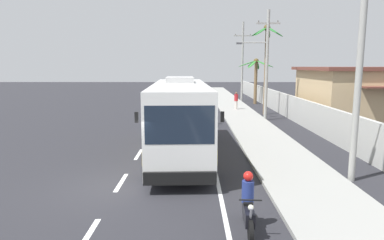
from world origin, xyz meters
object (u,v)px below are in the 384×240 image
(pedestrian_near_kerb, at_px, (236,100))
(palm_nearest, at_px, (256,72))
(utility_pole_far, at_px, (242,61))
(palm_second, at_px, (266,51))
(utility_pole_mid, at_px, (266,63))
(coach_bus_foreground, at_px, (180,115))
(utility_pole_nearest, at_px, (359,47))
(motorcycle_beside_bus, at_px, (210,116))
(motorcycle_trailing, at_px, (248,207))

(pedestrian_near_kerb, distance_m, palm_nearest, 7.15)
(pedestrian_near_kerb, height_order, utility_pole_far, utility_pole_far)
(utility_pole_far, distance_m, palm_second, 11.44)
(utility_pole_mid, xyz_separation_m, utility_pole_far, (0.23, 14.60, 0.37))
(coach_bus_foreground, relative_size, utility_pole_nearest, 1.17)
(motorcycle_beside_bus, distance_m, utility_pole_far, 18.04)
(coach_bus_foreground, distance_m, motorcycle_beside_bus, 8.67)
(utility_pole_mid, bearing_deg, utility_pole_far, 89.12)
(utility_pole_far, xyz_separation_m, palm_nearest, (1.16, -2.74, -1.31))
(motorcycle_beside_bus, xyz_separation_m, palm_second, (5.11, 5.49, 4.86))
(motorcycle_beside_bus, distance_m, utility_pole_nearest, 13.84)
(coach_bus_foreground, xyz_separation_m, motorcycle_trailing, (2.09, -7.88, -1.30))
(coach_bus_foreground, xyz_separation_m, utility_pole_far, (6.50, 25.29, 2.96))
(utility_pole_mid, distance_m, palm_second, 3.40)
(pedestrian_near_kerb, distance_m, utility_pole_mid, 7.00)
(pedestrian_near_kerb, xyz_separation_m, palm_nearest, (2.90, 6.01, 2.59))
(motorcycle_trailing, xyz_separation_m, palm_second, (4.86, 21.74, 4.89))
(coach_bus_foreground, distance_m, utility_pole_nearest, 8.21)
(motorcycle_beside_bus, xyz_separation_m, utility_pole_far, (4.65, 16.91, 4.22))
(pedestrian_near_kerb, xyz_separation_m, utility_pole_mid, (1.52, -5.85, 3.53))
(motorcycle_trailing, xyz_separation_m, palm_nearest, (5.56, 30.42, 2.95))
(utility_pole_far, bearing_deg, palm_second, -87.72)
(utility_pole_nearest, distance_m, utility_pole_mid, 14.61)
(motorcycle_trailing, relative_size, utility_pole_far, 0.21)
(motorcycle_trailing, xyz_separation_m, utility_pole_mid, (4.18, 18.56, 3.89))
(motorcycle_trailing, xyz_separation_m, pedestrian_near_kerb, (2.66, 24.41, 0.36))
(motorcycle_trailing, relative_size, utility_pole_nearest, 0.21)
(pedestrian_near_kerb, relative_size, utility_pole_nearest, 0.18)
(utility_pole_nearest, bearing_deg, utility_pole_mid, 91.10)
(coach_bus_foreground, distance_m, motorcycle_trailing, 8.25)
(motorcycle_beside_bus, bearing_deg, coach_bus_foreground, -102.42)
(utility_pole_nearest, xyz_separation_m, utility_pole_far, (-0.06, 29.20, -0.05))
(utility_pole_nearest, relative_size, utility_pole_far, 0.99)
(pedestrian_near_kerb, distance_m, palm_second, 5.70)
(coach_bus_foreground, bearing_deg, palm_second, 63.37)
(utility_pole_far, xyz_separation_m, palm_second, (0.45, -11.42, 0.63))
(motorcycle_beside_bus, xyz_separation_m, pedestrian_near_kerb, (2.91, 8.16, 0.32))
(coach_bus_foreground, relative_size, motorcycle_beside_bus, 5.57)
(palm_second, bearing_deg, coach_bus_foreground, -116.63)
(pedestrian_near_kerb, bearing_deg, utility_pole_mid, -7.79)
(palm_second, bearing_deg, motorcycle_trailing, -102.60)
(utility_pole_nearest, xyz_separation_m, utility_pole_mid, (-0.28, 14.60, -0.42))
(motorcycle_trailing, height_order, utility_pole_far, utility_pole_far)
(motorcycle_beside_bus, relative_size, palm_nearest, 0.38)
(utility_pole_nearest, distance_m, utility_pole_far, 29.20)
(motorcycle_trailing, bearing_deg, palm_second, 77.40)
(motorcycle_trailing, distance_m, palm_second, 22.81)
(motorcycle_beside_bus, distance_m, palm_nearest, 15.59)
(pedestrian_near_kerb, bearing_deg, palm_nearest, 131.91)
(motorcycle_beside_bus, height_order, palm_nearest, palm_nearest)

